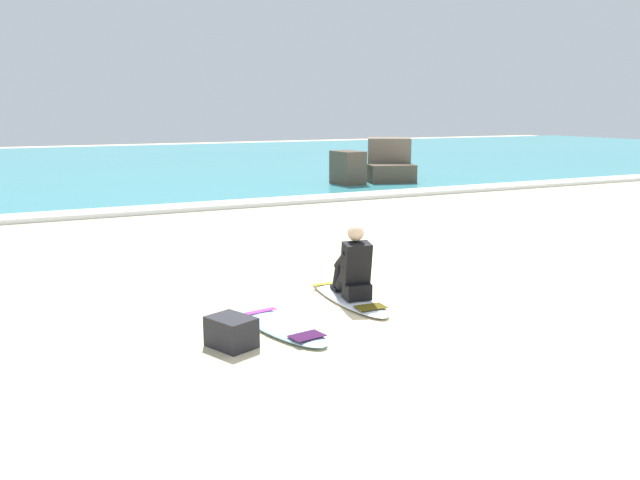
{
  "coord_description": "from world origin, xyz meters",
  "views": [
    {
      "loc": [
        -4.24,
        -6.84,
        2.45
      ],
      "look_at": [
        -0.18,
        1.55,
        0.55
      ],
      "focal_mm": 36.42,
      "sensor_mm": 36.0,
      "label": 1
    }
  ],
  "objects_px": {
    "surfer_seated": "(354,269)",
    "beach_bag": "(231,332)",
    "surfboard_spare_near": "(280,325)",
    "surfboard_main": "(347,296)"
  },
  "relations": [
    {
      "from": "surfer_seated",
      "to": "beach_bag",
      "type": "xyz_separation_m",
      "value": [
        -1.92,
        -0.86,
        -0.28
      ]
    },
    {
      "from": "beach_bag",
      "to": "surfboard_main",
      "type": "bearing_deg",
      "value": 27.71
    },
    {
      "from": "surfer_seated",
      "to": "surfboard_spare_near",
      "type": "bearing_deg",
      "value": -156.42
    },
    {
      "from": "surfboard_main",
      "to": "beach_bag",
      "type": "bearing_deg",
      "value": -152.29
    },
    {
      "from": "surfboard_main",
      "to": "surfboard_spare_near",
      "type": "relative_size",
      "value": 1.14
    },
    {
      "from": "surfboard_main",
      "to": "beach_bag",
      "type": "relative_size",
      "value": 4.21
    },
    {
      "from": "surfer_seated",
      "to": "surfboard_spare_near",
      "type": "relative_size",
      "value": 0.53
    },
    {
      "from": "surfboard_main",
      "to": "beach_bag",
      "type": "height_order",
      "value": "beach_bag"
    },
    {
      "from": "surfboard_main",
      "to": "surfboard_spare_near",
      "type": "xyz_separation_m",
      "value": [
        -1.24,
        -0.7,
        0.0
      ]
    },
    {
      "from": "surfboard_spare_near",
      "to": "beach_bag",
      "type": "relative_size",
      "value": 3.7
    }
  ]
}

